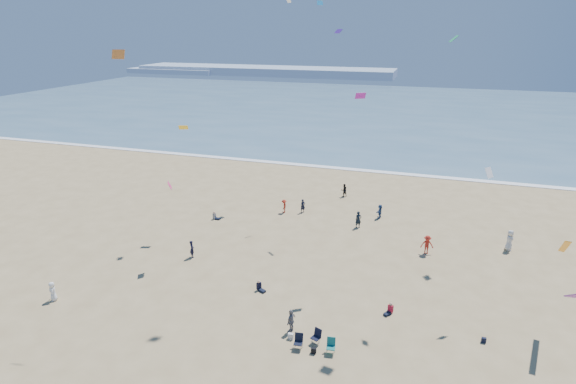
% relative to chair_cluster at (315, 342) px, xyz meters
% --- Properties ---
extents(ocean, '(220.00, 100.00, 0.06)m').
position_rel_chair_cluster_xyz_m(ocean, '(-4.01, 87.87, -0.47)').
color(ocean, '#476B84').
rests_on(ocean, ground).
extents(surf_line, '(220.00, 1.20, 0.08)m').
position_rel_chair_cluster_xyz_m(surf_line, '(-4.01, 37.87, -0.46)').
color(surf_line, white).
rests_on(surf_line, ground).
extents(headland_far, '(110.00, 20.00, 3.20)m').
position_rel_chair_cluster_xyz_m(headland_far, '(-64.01, 162.87, 1.10)').
color(headland_far, '#7A8EA8').
rests_on(headland_far, ground).
extents(headland_near, '(40.00, 14.00, 2.00)m').
position_rel_chair_cluster_xyz_m(headland_near, '(-104.01, 157.87, 0.50)').
color(headland_near, '#7A8EA8').
rests_on(headland_near, ground).
extents(standing_flyers, '(37.68, 42.69, 1.95)m').
position_rel_chair_cluster_xyz_m(standing_flyers, '(4.06, 8.84, 0.34)').
color(standing_flyers, red).
rests_on(standing_flyers, ground).
extents(seated_group, '(19.90, 29.62, 0.84)m').
position_rel_chair_cluster_xyz_m(seated_group, '(-2.81, 0.92, -0.08)').
color(seated_group, white).
rests_on(seated_group, ground).
extents(chair_cluster, '(2.67, 1.52, 1.00)m').
position_rel_chair_cluster_xyz_m(chair_cluster, '(0.00, 0.00, 0.00)').
color(chair_cluster, black).
rests_on(chair_cluster, ground).
extents(white_tote, '(0.35, 0.20, 0.40)m').
position_rel_chair_cluster_xyz_m(white_tote, '(-1.69, 0.46, -0.30)').
color(white_tote, silver).
rests_on(white_tote, ground).
extents(black_backpack, '(0.30, 0.22, 0.38)m').
position_rel_chair_cluster_xyz_m(black_backpack, '(0.03, -0.40, -0.31)').
color(black_backpack, black).
rests_on(black_backpack, ground).
extents(navy_bag, '(0.28, 0.18, 0.34)m').
position_rel_chair_cluster_xyz_m(navy_bag, '(10.03, 3.79, -0.33)').
color(navy_bag, black).
rests_on(navy_bag, ground).
extents(kites_aloft, '(33.22, 42.43, 30.11)m').
position_rel_chair_cluster_xyz_m(kites_aloft, '(5.79, 4.62, 13.16)').
color(kites_aloft, white).
rests_on(kites_aloft, ground).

